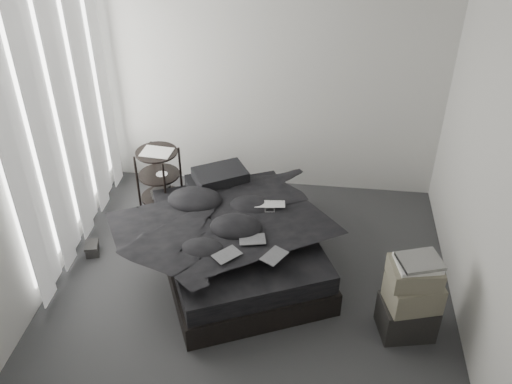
# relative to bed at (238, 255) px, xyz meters

# --- Properties ---
(floor) EXTENTS (3.60, 4.20, 0.01)m
(floor) POSITION_rel_bed_xyz_m (0.15, -0.64, -0.12)
(floor) COLOR #333336
(floor) RESTS_ON ground
(ceiling) EXTENTS (3.60, 4.20, 0.01)m
(ceiling) POSITION_rel_bed_xyz_m (0.15, -0.64, 2.48)
(ceiling) COLOR white
(ceiling) RESTS_ON ground
(wall_back) EXTENTS (3.60, 0.01, 2.60)m
(wall_back) POSITION_rel_bed_xyz_m (0.15, 1.46, 1.18)
(wall_back) COLOR silver
(wall_back) RESTS_ON ground
(wall_left) EXTENTS (0.01, 4.20, 2.60)m
(wall_left) POSITION_rel_bed_xyz_m (-1.65, -0.64, 1.18)
(wall_left) COLOR silver
(wall_left) RESTS_ON ground
(wall_right) EXTENTS (0.01, 4.20, 2.60)m
(wall_right) POSITION_rel_bed_xyz_m (1.95, -0.64, 1.18)
(wall_right) COLOR silver
(wall_right) RESTS_ON ground
(window_left) EXTENTS (0.02, 2.00, 2.30)m
(window_left) POSITION_rel_bed_xyz_m (-1.63, 0.26, 1.23)
(window_left) COLOR white
(window_left) RESTS_ON wall_left
(curtain_left) EXTENTS (0.06, 2.12, 2.48)m
(curtain_left) POSITION_rel_bed_xyz_m (-1.58, 0.26, 1.16)
(curtain_left) COLOR white
(curtain_left) RESTS_ON wall_left
(bed) EXTENTS (1.94, 2.16, 0.24)m
(bed) POSITION_rel_bed_xyz_m (0.00, 0.00, 0.00)
(bed) COLOR black
(bed) RESTS_ON floor
(mattress) EXTENTS (1.87, 2.09, 0.19)m
(mattress) POSITION_rel_bed_xyz_m (0.00, 0.00, 0.21)
(mattress) COLOR black
(mattress) RESTS_ON bed
(duvet) EXTENTS (1.81, 1.91, 0.21)m
(duvet) POSITION_rel_bed_xyz_m (0.02, -0.04, 0.41)
(duvet) COLOR black
(duvet) RESTS_ON mattress
(pillow_lower) EXTENTS (0.63, 0.55, 0.12)m
(pillow_lower) POSITION_rel_bed_xyz_m (-0.32, 0.61, 0.37)
(pillow_lower) COLOR black
(pillow_lower) RESTS_ON mattress
(pillow_upper) EXTENTS (0.60, 0.55, 0.11)m
(pillow_upper) POSITION_rel_bed_xyz_m (-0.26, 0.62, 0.48)
(pillow_upper) COLOR black
(pillow_upper) RESTS_ON pillow_lower
(laptop) EXTENTS (0.30, 0.21, 0.02)m
(laptop) POSITION_rel_bed_xyz_m (0.28, 0.17, 0.53)
(laptop) COLOR silver
(laptop) RESTS_ON duvet
(comic_a) EXTENTS (0.26, 0.26, 0.01)m
(comic_a) POSITION_rel_bed_xyz_m (-0.00, -0.52, 0.52)
(comic_a) COLOR black
(comic_a) RESTS_ON duvet
(comic_b) EXTENTS (0.25, 0.19, 0.01)m
(comic_b) POSITION_rel_bed_xyz_m (0.18, -0.30, 0.52)
(comic_b) COLOR black
(comic_b) RESTS_ON duvet
(comic_c) EXTENTS (0.24, 0.27, 0.01)m
(comic_c) POSITION_rel_bed_xyz_m (0.39, -0.48, 0.53)
(comic_c) COLOR black
(comic_c) RESTS_ON duvet
(side_stand) EXTENTS (0.52, 0.52, 0.77)m
(side_stand) POSITION_rel_bed_xyz_m (-0.91, 0.69, 0.27)
(side_stand) COLOR black
(side_stand) RESTS_ON floor
(papers) EXTENTS (0.32, 0.25, 0.02)m
(papers) POSITION_rel_bed_xyz_m (-0.90, 0.68, 0.66)
(papers) COLOR white
(papers) RESTS_ON side_stand
(floor_books) EXTENTS (0.17, 0.20, 0.12)m
(floor_books) POSITION_rel_bed_xyz_m (-1.44, 0.00, -0.06)
(floor_books) COLOR black
(floor_books) RESTS_ON floor
(box_lower) EXTENTS (0.49, 0.42, 0.32)m
(box_lower) POSITION_rel_bed_xyz_m (1.50, -0.63, 0.04)
(box_lower) COLOR black
(box_lower) RESTS_ON floor
(box_mid) EXTENTS (0.47, 0.42, 0.24)m
(box_mid) POSITION_rel_bed_xyz_m (1.51, -0.64, 0.32)
(box_mid) COLOR #6C6755
(box_mid) RESTS_ON box_lower
(box_upper) EXTENTS (0.43, 0.37, 0.17)m
(box_upper) POSITION_rel_bed_xyz_m (1.49, -0.63, 0.52)
(box_upper) COLOR #6C6755
(box_upper) RESTS_ON box_mid
(art_book_white) EXTENTS (0.37, 0.32, 0.03)m
(art_book_white) POSITION_rel_bed_xyz_m (1.50, -0.63, 0.62)
(art_book_white) COLOR silver
(art_book_white) RESTS_ON box_upper
(art_book_snake) EXTENTS (0.38, 0.34, 0.03)m
(art_book_snake) POSITION_rel_bed_xyz_m (1.51, -0.64, 0.65)
(art_book_snake) COLOR silver
(art_book_snake) RESTS_ON art_book_white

